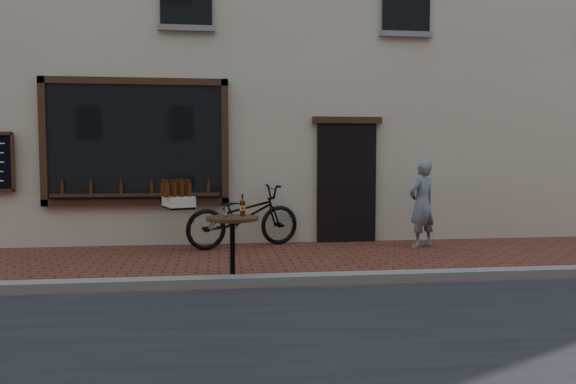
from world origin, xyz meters
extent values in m
plane|color=#5B291D|center=(0.00, 0.00, 0.00)|extent=(90.00, 90.00, 0.00)
cube|color=slate|center=(0.00, 0.20, 0.06)|extent=(90.00, 0.25, 0.12)
cube|color=#C2B699|center=(0.00, 6.50, 5.00)|extent=(28.00, 6.00, 10.00)
cube|color=black|center=(-1.90, 3.45, 1.85)|extent=(3.00, 0.06, 2.00)
cube|color=black|center=(-1.90, 3.43, 2.91)|extent=(3.24, 0.10, 0.12)
cube|color=black|center=(-1.90, 3.43, 0.79)|extent=(3.24, 0.10, 0.12)
cube|color=black|center=(-3.46, 3.43, 1.85)|extent=(0.12, 0.10, 2.24)
cube|color=black|center=(-0.34, 3.43, 1.85)|extent=(0.12, 0.10, 2.24)
cube|color=black|center=(-1.90, 3.38, 0.92)|extent=(2.90, 0.16, 0.05)
cube|color=black|center=(1.90, 3.46, 1.10)|extent=(1.10, 0.10, 2.20)
cube|color=black|center=(1.90, 3.43, 2.26)|extent=(1.30, 0.10, 0.12)
cylinder|color=#3D1C07|center=(-3.15, 3.38, 1.04)|extent=(0.06, 0.06, 0.19)
cylinder|color=#3D1C07|center=(-2.65, 3.38, 1.04)|extent=(0.06, 0.06, 0.19)
cylinder|color=#3D1C07|center=(-2.15, 3.38, 1.04)|extent=(0.06, 0.06, 0.19)
cylinder|color=#3D1C07|center=(-1.65, 3.38, 1.04)|extent=(0.06, 0.06, 0.19)
cylinder|color=#3D1C07|center=(-1.15, 3.38, 1.04)|extent=(0.06, 0.06, 0.19)
cylinder|color=#3D1C07|center=(-0.65, 3.38, 1.04)|extent=(0.06, 0.06, 0.19)
imported|color=black|center=(-0.03, 3.09, 0.55)|extent=(2.21, 1.37, 1.09)
cube|color=black|center=(-1.13, 2.72, 0.75)|extent=(0.58, 0.69, 0.04)
cube|color=beige|center=(-1.13, 2.72, 0.86)|extent=(0.59, 0.71, 0.17)
cylinder|color=#3D1C07|center=(-0.94, 2.55, 1.06)|extent=(0.07, 0.07, 0.23)
cylinder|color=#3D1C07|center=(-1.06, 2.51, 1.06)|extent=(0.07, 0.07, 0.23)
cylinder|color=#3D1C07|center=(-1.17, 2.47, 1.06)|extent=(0.07, 0.07, 0.23)
cylinder|color=#3D1C07|center=(-1.29, 2.43, 1.06)|extent=(0.07, 0.07, 0.23)
cylinder|color=#3D1C07|center=(-0.99, 2.69, 1.06)|extent=(0.07, 0.07, 0.23)
cylinder|color=#3D1C07|center=(-1.10, 2.65, 1.06)|extent=(0.07, 0.07, 0.23)
cylinder|color=#3D1C07|center=(-1.22, 2.61, 1.06)|extent=(0.07, 0.07, 0.23)
cylinder|color=#3D1C07|center=(-1.33, 2.57, 1.06)|extent=(0.07, 0.07, 0.23)
cylinder|color=#3D1C07|center=(-1.04, 2.83, 1.06)|extent=(0.07, 0.07, 0.23)
cylinder|color=#3D1C07|center=(-1.15, 2.79, 1.06)|extent=(0.07, 0.07, 0.23)
cylinder|color=#3D1C07|center=(-1.27, 2.75, 1.06)|extent=(0.07, 0.07, 0.23)
cylinder|color=#3D1C07|center=(-1.38, 2.71, 1.06)|extent=(0.07, 0.07, 0.23)
cylinder|color=#3D1C07|center=(-1.08, 2.96, 1.06)|extent=(0.07, 0.07, 0.23)
cylinder|color=black|center=(-0.30, 0.35, 0.02)|extent=(0.49, 0.49, 0.03)
cylinder|color=black|center=(-0.30, 0.35, 0.42)|extent=(0.07, 0.07, 0.77)
cylinder|color=black|center=(-0.30, 0.35, 0.83)|extent=(0.66, 0.66, 0.04)
cylinder|color=gold|center=(-0.17, 0.42, 0.95)|extent=(0.07, 0.07, 0.07)
cylinder|color=white|center=(-0.41, 0.27, 0.92)|extent=(0.09, 0.09, 0.14)
imported|color=slate|center=(3.08, 2.69, 0.77)|extent=(0.67, 0.58, 1.53)
camera|label=1|loc=(-0.49, -6.73, 1.66)|focal=35.00mm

